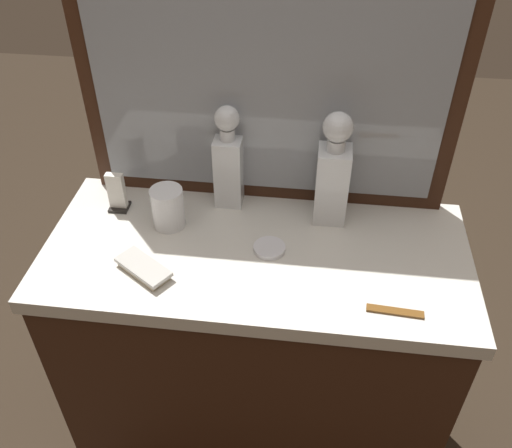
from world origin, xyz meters
TOP-DOWN VIEW (x-y plane):
  - ground_plane at (0.00, 0.00)m, footprint 6.00×6.00m
  - dresser at (0.00, 0.00)m, footprint 1.06×0.49m
  - dresser_mirror at (0.00, 0.23)m, footprint 0.94×0.03m
  - crystal_decanter_front at (0.18, 0.15)m, footprint 0.08×0.08m
  - crystal_decanter_center at (-0.10, 0.19)m, footprint 0.07×0.07m
  - crystal_tumbler_front at (-0.24, 0.07)m, footprint 0.08×0.08m
  - silver_brush_left at (-0.25, -0.12)m, footprint 0.15×0.13m
  - porcelain_dish at (0.03, -0.00)m, footprint 0.08×0.08m
  - tortoiseshell_comb at (0.33, -0.17)m, footprint 0.13×0.03m
  - napkin_holder at (-0.39, 0.12)m, footprint 0.05×0.05m

SIDE VIEW (x-z plane):
  - ground_plane at x=0.00m, z-range 0.00..0.00m
  - dresser at x=0.00m, z-range 0.00..0.85m
  - tortoiseshell_comb at x=0.33m, z-range 0.85..0.85m
  - porcelain_dish at x=0.03m, z-range 0.85..0.86m
  - silver_brush_left at x=-0.25m, z-range 0.85..0.87m
  - napkin_holder at x=-0.39m, z-range 0.84..0.95m
  - crystal_tumbler_front at x=-0.24m, z-range 0.84..0.95m
  - crystal_decanter_center at x=-0.10m, z-range 0.82..1.11m
  - crystal_decanter_front at x=0.18m, z-range 0.82..1.12m
  - dresser_mirror at x=0.00m, z-range 0.85..1.57m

